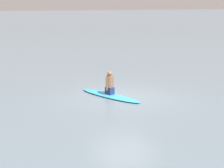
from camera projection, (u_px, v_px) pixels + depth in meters
ground_plane at (124, 96)px, 14.83m from camera, size 400.00×400.00×0.00m
surfboard at (110, 95)px, 14.80m from camera, size 3.28×1.63×0.09m
person_paddler at (110, 84)px, 14.70m from camera, size 0.37×0.41×0.94m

